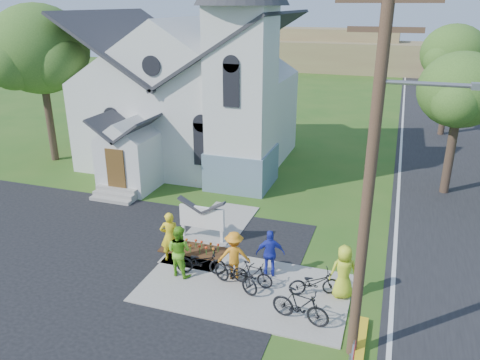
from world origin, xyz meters
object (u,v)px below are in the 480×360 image
(cyclist_0, at_px, (170,237))
(bike_4, at_px, (314,283))
(cyclist_2, at_px, (270,253))
(cyclist_4, at_px, (344,272))
(bike_2, at_px, (235,274))
(bike_1, at_px, (253,274))
(bike_3, at_px, (300,306))
(church_sign, at_px, (202,218))
(cyclist_3, at_px, (234,255))
(bike_0, at_px, (201,262))
(cyclist_1, at_px, (179,251))
(utility_pole, at_px, (373,171))

(cyclist_0, relative_size, bike_4, 1.15)
(cyclist_2, bearing_deg, cyclist_4, 151.67)
(bike_2, bearing_deg, cyclist_0, 95.46)
(cyclist_2, bearing_deg, bike_4, 140.52)
(cyclist_2, height_order, bike_4, cyclist_2)
(bike_1, height_order, bike_3, bike_3)
(cyclist_2, relative_size, bike_4, 1.02)
(church_sign, distance_m, cyclist_2, 3.71)
(bike_2, bearing_deg, bike_3, -89.91)
(church_sign, relative_size, cyclist_4, 1.19)
(cyclist_2, bearing_deg, cyclist_3, 7.91)
(cyclist_3, xyz_separation_m, cyclist_4, (3.74, 0.07, 0.05))
(bike_0, xyz_separation_m, bike_1, (1.96, -0.13, -0.03))
(bike_1, xyz_separation_m, cyclist_2, (0.39, 0.83, 0.42))
(bike_4, bearing_deg, church_sign, 41.98)
(cyclist_1, bearing_deg, bike_3, 177.07)
(cyclist_3, bearing_deg, bike_1, 141.59)
(cyclist_2, bearing_deg, bike_0, -1.18)
(bike_0, relative_size, cyclist_2, 1.04)
(utility_pole, xyz_separation_m, cyclist_2, (-3.26, 3.03, -4.49))
(bike_0, distance_m, bike_2, 1.52)
(bike_1, distance_m, cyclist_3, 0.92)
(cyclist_3, bearing_deg, bike_2, 95.05)
(cyclist_2, height_order, cyclist_4, cyclist_4)
(bike_2, bearing_deg, bike_0, 96.83)
(cyclist_2, relative_size, cyclist_4, 0.94)
(bike_4, bearing_deg, cyclist_1, 70.87)
(utility_pole, height_order, bike_3, utility_pole)
(bike_2, distance_m, cyclist_3, 0.74)
(cyclist_4, bearing_deg, utility_pole, 81.51)
(cyclist_2, distance_m, bike_2, 1.49)
(bike_0, relative_size, bike_3, 0.98)
(utility_pole, bearing_deg, cyclist_3, 150.65)
(cyclist_3, bearing_deg, bike_3, 130.12)
(church_sign, distance_m, utility_pole, 9.18)
(bike_0, bearing_deg, bike_1, -105.43)
(utility_pole, height_order, cyclist_4, utility_pole)
(bike_1, bearing_deg, cyclist_1, 99.45)
(bike_1, height_order, cyclist_2, cyclist_2)
(cyclist_1, xyz_separation_m, bike_3, (4.59, -1.22, -0.39))
(cyclist_3, bearing_deg, bike_0, -11.30)
(utility_pole, relative_size, cyclist_3, 5.69)
(bike_2, xyz_separation_m, bike_3, (2.44, -1.07, 0.04))
(bike_2, distance_m, bike_4, 2.63)
(church_sign, relative_size, bike_4, 1.30)
(bike_0, distance_m, cyclist_3, 1.27)
(bike_1, height_order, bike_2, bike_2)
(cyclist_1, distance_m, bike_4, 4.77)
(church_sign, height_order, cyclist_0, cyclist_0)
(cyclist_0, height_order, bike_4, cyclist_0)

